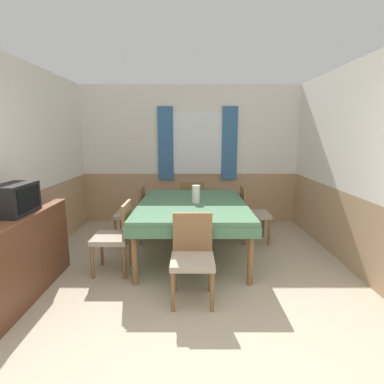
{
  "coord_description": "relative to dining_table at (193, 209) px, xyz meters",
  "views": [
    {
      "loc": [
        0.03,
        -1.7,
        1.7
      ],
      "look_at": [
        0.02,
        2.37,
        0.91
      ],
      "focal_mm": 28.0,
      "sensor_mm": 36.0,
      "label": 1
    }
  ],
  "objects": [
    {
      "name": "tv",
      "position": [
        -1.8,
        -1.1,
        0.39
      ],
      "size": [
        0.29,
        0.5,
        0.31
      ],
      "color": "black",
      "rests_on": "sideboard"
    },
    {
      "name": "wall_right",
      "position": [
        2.03,
        -0.35,
        0.64
      ],
      "size": [
        0.05,
        4.43,
        2.6
      ],
      "color": "white",
      "rests_on": "ground_plane"
    },
    {
      "name": "vase",
      "position": [
        0.05,
        -0.01,
        0.22
      ],
      "size": [
        0.11,
        0.11,
        0.24
      ],
      "color": "silver",
      "rests_on": "dining_table"
    },
    {
      "name": "chair_left_far",
      "position": [
        -0.93,
        0.55,
        -0.17
      ],
      "size": [
        0.44,
        0.44,
        0.89
      ],
      "rotation": [
        0.0,
        0.0,
        1.57
      ],
      "color": "brown",
      "rests_on": "ground_plane"
    },
    {
      "name": "wall_left",
      "position": [
        -2.11,
        -0.35,
        0.64
      ],
      "size": [
        0.05,
        4.43,
        2.6
      ],
      "color": "white",
      "rests_on": "ground_plane"
    },
    {
      "name": "chair_left_near",
      "position": [
        -0.93,
        -0.55,
        -0.17
      ],
      "size": [
        0.44,
        0.44,
        0.89
      ],
      "rotation": [
        0.0,
        0.0,
        1.57
      ],
      "color": "brown",
      "rests_on": "ground_plane"
    },
    {
      "name": "wall_back",
      "position": [
        -0.03,
        1.69,
        0.65
      ],
      "size": [
        4.49,
        0.1,
        2.6
      ],
      "color": "white",
      "rests_on": "ground_plane"
    },
    {
      "name": "sideboard",
      "position": [
        -1.84,
        -1.14,
        -0.21
      ],
      "size": [
        0.46,
        1.57,
        0.9
      ],
      "color": "brown",
      "rests_on": "ground_plane"
    },
    {
      "name": "chair_right_far",
      "position": [
        0.93,
        0.55,
        -0.17
      ],
      "size": [
        0.44,
        0.44,
        0.89
      ],
      "rotation": [
        0.0,
        0.0,
        4.71
      ],
      "color": "brown",
      "rests_on": "ground_plane"
    },
    {
      "name": "chair_head_window",
      "position": [
        -0.0,
        1.16,
        -0.17
      ],
      "size": [
        0.44,
        0.44,
        0.89
      ],
      "color": "brown",
      "rests_on": "ground_plane"
    },
    {
      "name": "dining_table",
      "position": [
        0.0,
        0.0,
        0.0
      ],
      "size": [
        1.51,
        1.96,
        0.76
      ],
      "color": "#4C7A56",
      "rests_on": "ground_plane"
    },
    {
      "name": "chair_head_near",
      "position": [
        0.0,
        -1.16,
        -0.17
      ],
      "size": [
        0.44,
        0.44,
        0.89
      ],
      "rotation": [
        0.0,
        0.0,
        3.14
      ],
      "color": "brown",
      "rests_on": "ground_plane"
    }
  ]
}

